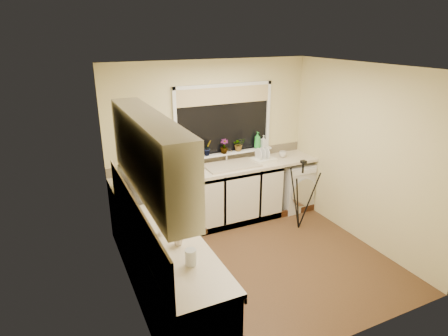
# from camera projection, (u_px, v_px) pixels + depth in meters

# --- Properties ---
(floor) EXTENTS (3.20, 3.20, 0.00)m
(floor) POSITION_uv_depth(u_px,v_px,m) (258.00, 261.00, 4.91)
(floor) COLOR brown
(floor) RESTS_ON ground
(ceiling) EXTENTS (3.20, 3.20, 0.00)m
(ceiling) POSITION_uv_depth(u_px,v_px,m) (265.00, 68.00, 4.08)
(ceiling) COLOR white
(ceiling) RESTS_ON ground
(wall_back) EXTENTS (3.20, 0.00, 3.20)m
(wall_back) POSITION_uv_depth(u_px,v_px,m) (211.00, 142.00, 5.77)
(wall_back) COLOR beige
(wall_back) RESTS_ON ground
(wall_front) EXTENTS (3.20, 0.00, 3.20)m
(wall_front) POSITION_uv_depth(u_px,v_px,m) (351.00, 230.00, 3.22)
(wall_front) COLOR beige
(wall_front) RESTS_ON ground
(wall_left) EXTENTS (0.00, 3.00, 3.00)m
(wall_left) POSITION_uv_depth(u_px,v_px,m) (126.00, 197.00, 3.85)
(wall_left) COLOR beige
(wall_left) RESTS_ON ground
(wall_right) EXTENTS (0.00, 3.00, 3.00)m
(wall_right) POSITION_uv_depth(u_px,v_px,m) (363.00, 156.00, 5.14)
(wall_right) COLOR beige
(wall_right) RESTS_ON ground
(base_cabinet_back) EXTENTS (2.55, 0.60, 0.86)m
(base_cabinet_back) POSITION_uv_depth(u_px,v_px,m) (200.00, 201.00, 5.66)
(base_cabinet_back) COLOR silver
(base_cabinet_back) RESTS_ON floor
(base_cabinet_left) EXTENTS (0.54, 2.40, 0.86)m
(base_cabinet_left) POSITION_uv_depth(u_px,v_px,m) (167.00, 271.00, 3.99)
(base_cabinet_left) COLOR silver
(base_cabinet_left) RESTS_ON floor
(worktop_back) EXTENTS (3.20, 0.60, 0.04)m
(worktop_back) POSITION_uv_depth(u_px,v_px,m) (220.00, 169.00, 5.63)
(worktop_back) COLOR beige
(worktop_back) RESTS_ON base_cabinet_back
(worktop_left) EXTENTS (0.60, 2.40, 0.04)m
(worktop_left) POSITION_uv_depth(u_px,v_px,m) (165.00, 234.00, 3.84)
(worktop_left) COLOR beige
(worktop_left) RESTS_ON base_cabinet_left
(upper_cabinet) EXTENTS (0.28, 1.90, 0.70)m
(upper_cabinet) POSITION_uv_depth(u_px,v_px,m) (149.00, 154.00, 3.34)
(upper_cabinet) COLOR silver
(upper_cabinet) RESTS_ON wall_left
(splashback_left) EXTENTS (0.02, 2.40, 0.45)m
(splashback_left) POSITION_uv_depth(u_px,v_px,m) (135.00, 218.00, 3.64)
(splashback_left) COLOR beige
(splashback_left) RESTS_ON wall_left
(splashback_back) EXTENTS (3.20, 0.02, 0.14)m
(splashback_back) POSITION_uv_depth(u_px,v_px,m) (212.00, 158.00, 5.85)
(splashback_back) COLOR beige
(splashback_back) RESTS_ON wall_back
(window_glass) EXTENTS (1.50, 0.02, 1.00)m
(window_glass) POSITION_uv_depth(u_px,v_px,m) (224.00, 120.00, 5.73)
(window_glass) COLOR black
(window_glass) RESTS_ON wall_back
(window_blind) EXTENTS (1.50, 0.02, 0.25)m
(window_blind) POSITION_uv_depth(u_px,v_px,m) (224.00, 96.00, 5.58)
(window_blind) COLOR tan
(window_blind) RESTS_ON wall_back
(windowsill) EXTENTS (1.60, 0.14, 0.03)m
(windowsill) POSITION_uv_depth(u_px,v_px,m) (225.00, 153.00, 5.86)
(windowsill) COLOR white
(windowsill) RESTS_ON wall_back
(sink) EXTENTS (0.82, 0.46, 0.03)m
(sink) POSITION_uv_depth(u_px,v_px,m) (232.00, 165.00, 5.70)
(sink) COLOR tan
(sink) RESTS_ON worktop_back
(faucet) EXTENTS (0.03, 0.03, 0.24)m
(faucet) POSITION_uv_depth(u_px,v_px,m) (227.00, 155.00, 5.82)
(faucet) COLOR silver
(faucet) RESTS_ON worktop_back
(washing_machine) EXTENTS (0.59, 0.57, 0.79)m
(washing_machine) POSITION_uv_depth(u_px,v_px,m) (293.00, 185.00, 6.31)
(washing_machine) COLOR silver
(washing_machine) RESTS_ON floor
(laptop) EXTENTS (0.38, 0.38, 0.21)m
(laptop) POSITION_uv_depth(u_px,v_px,m) (188.00, 171.00, 5.34)
(laptop) COLOR #A1A2A9
(laptop) RESTS_ON worktop_back
(kettle) EXTENTS (0.17, 0.17, 0.23)m
(kettle) POSITION_uv_depth(u_px,v_px,m) (151.00, 191.00, 4.53)
(kettle) COLOR white
(kettle) RESTS_ON worktop_left
(dish_rack) EXTENTS (0.39, 0.31, 0.05)m
(dish_rack) POSITION_uv_depth(u_px,v_px,m) (263.00, 160.00, 5.90)
(dish_rack) COLOR #EEE9CF
(dish_rack) RESTS_ON worktop_back
(tripod) EXTENTS (0.69, 0.69, 1.08)m
(tripod) POSITION_uv_depth(u_px,v_px,m) (301.00, 195.00, 5.57)
(tripod) COLOR black
(tripod) RESTS_ON floor
(glass_jug) EXTENTS (0.10, 0.10, 0.15)m
(glass_jug) POSITION_uv_depth(u_px,v_px,m) (191.00, 257.00, 3.28)
(glass_jug) COLOR silver
(glass_jug) RESTS_ON worktop_left
(steel_jar) EXTENTS (0.08, 0.08, 0.11)m
(steel_jar) POSITION_uv_depth(u_px,v_px,m) (161.00, 230.00, 3.77)
(steel_jar) COLOR white
(steel_jar) RESTS_ON worktop_left
(microwave) EXTENTS (0.47, 0.65, 0.34)m
(microwave) POSITION_uv_depth(u_px,v_px,m) (142.00, 182.00, 4.67)
(microwave) COLOR silver
(microwave) RESTS_ON worktop_left
(plant_a) EXTENTS (0.15, 0.12, 0.25)m
(plant_a) POSITION_uv_depth(u_px,v_px,m) (194.00, 149.00, 5.58)
(plant_a) COLOR #999999
(plant_a) RESTS_ON windowsill
(plant_b) EXTENTS (0.15, 0.14, 0.24)m
(plant_b) POSITION_uv_depth(u_px,v_px,m) (208.00, 148.00, 5.68)
(plant_b) COLOR #999999
(plant_b) RESTS_ON windowsill
(plant_c) EXTENTS (0.16, 0.16, 0.22)m
(plant_c) POSITION_uv_depth(u_px,v_px,m) (224.00, 146.00, 5.77)
(plant_c) COLOR #999999
(plant_c) RESTS_ON windowsill
(plant_d) EXTENTS (0.21, 0.19, 0.21)m
(plant_d) POSITION_uv_depth(u_px,v_px,m) (239.00, 144.00, 5.90)
(plant_d) COLOR #999999
(plant_d) RESTS_ON windowsill
(soap_bottle_green) EXTENTS (0.11, 0.11, 0.27)m
(soap_bottle_green) POSITION_uv_depth(u_px,v_px,m) (257.00, 140.00, 6.02)
(soap_bottle_green) COLOR green
(soap_bottle_green) RESTS_ON windowsill
(soap_bottle_clear) EXTENTS (0.09, 0.10, 0.20)m
(soap_bottle_clear) POSITION_uv_depth(u_px,v_px,m) (263.00, 141.00, 6.06)
(soap_bottle_clear) COLOR #999999
(soap_bottle_clear) RESTS_ON windowsill
(cup_back) EXTENTS (0.16, 0.16, 0.10)m
(cup_back) POSITION_uv_depth(u_px,v_px,m) (283.00, 154.00, 6.09)
(cup_back) COLOR beige
(cup_back) RESTS_ON worktop_back
(cup_left) EXTENTS (0.11, 0.11, 0.10)m
(cup_left) POSITION_uv_depth(u_px,v_px,m) (178.00, 240.00, 3.59)
(cup_left) COLOR beige
(cup_left) RESTS_ON worktop_left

